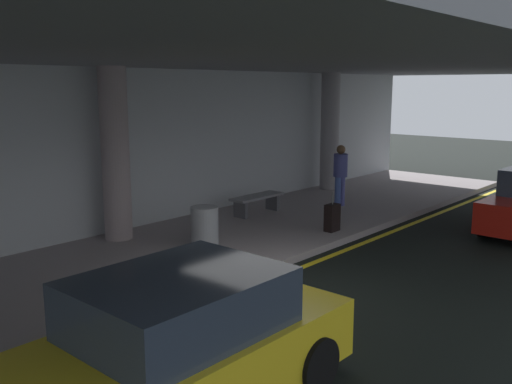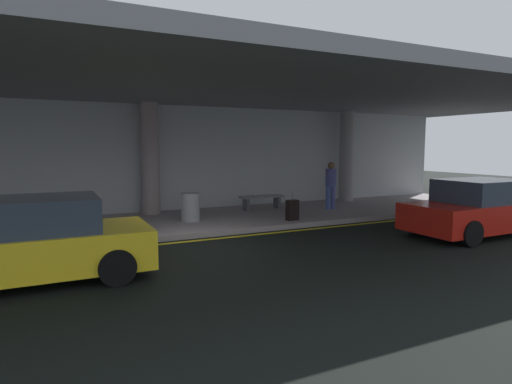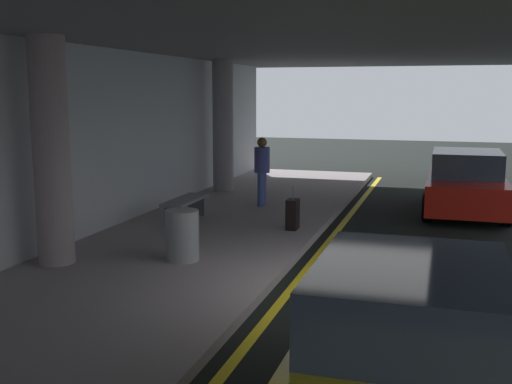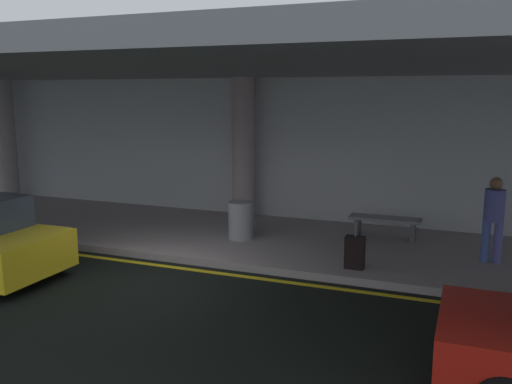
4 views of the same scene
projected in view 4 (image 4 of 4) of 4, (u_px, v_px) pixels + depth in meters
ground_plane at (147, 278)px, 10.23m from camera, size 60.00×60.00×0.00m
sidewalk at (218, 235)px, 13.05m from camera, size 26.00×4.20×0.15m
lane_stripe_yellow at (168, 266)px, 10.90m from camera, size 26.00×0.14×0.01m
support_column_far_left at (6, 140)px, 17.02m from camera, size 0.59×0.59×3.65m
support_column_left_mid at (243, 149)px, 14.13m from camera, size 0.59×0.59×3.65m
ceiling_overhang at (206, 68)px, 11.90m from camera, size 28.00×13.20×0.30m
terminal_back_wall at (253, 150)px, 14.79m from camera, size 26.00×0.30×3.80m
traveler_with_luggage at (494, 214)px, 10.53m from camera, size 0.38×0.38×1.68m
suitcase_upright_primary at (355, 252)px, 10.26m from camera, size 0.36×0.22×0.90m
bench_metal at (385, 223)px, 12.42m from camera, size 1.60×0.50×0.48m
trash_bin_steel at (241, 220)px, 12.36m from camera, size 0.56×0.56×0.85m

